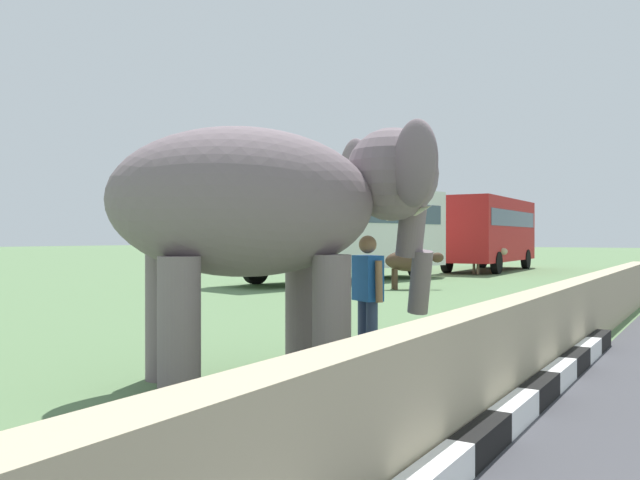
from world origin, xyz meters
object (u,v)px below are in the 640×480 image
Objects in this scene: bus_red at (489,228)px; bus_white at (342,225)px; person_handler at (368,292)px; cow_near at (410,262)px; cow_mid at (486,254)px; elephant at (277,208)px.

bus_white is at bearing 167.96° from bus_red.
person_handler is at bearing -148.80° from bus_white.
cow_near is (11.42, 4.49, -0.06)m from person_handler.
person_handler is 21.80m from cow_mid.
elephant is at bearing -152.57° from bus_white.
bus_red is at bearing -12.04° from bus_white.
person_handler is at bearing -158.57° from cow_near.
bus_red is 5.32× the size of cow_mid.
cow_near is at bearing 21.43° from person_handler.
cow_mid is at bearing -21.40° from bus_white.
elephant is 1.72m from person_handler.
bus_white is 1.15× the size of bus_red.
elephant is 0.39× the size of bus_white.
bus_white is 8.37m from cow_mid.
elephant is 25.88m from bus_red.
cow_near is at bearing -176.19° from cow_mid.
bus_white reaches higher than elephant.
cow_near is 1.05× the size of cow_mid.
cow_mid is (9.76, 0.65, 0.00)m from cow_near.
elephant is 2.38× the size of person_handler.
bus_red reaches higher than person_handler.
bus_white is at bearing 60.89° from cow_near.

